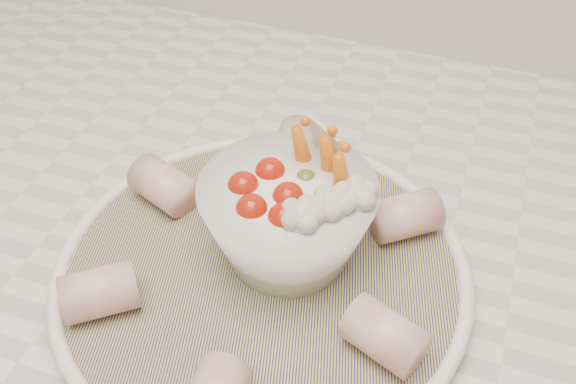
% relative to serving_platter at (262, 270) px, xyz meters
% --- Properties ---
extents(serving_platter, '(0.42, 0.42, 0.02)m').
position_rel_serving_platter_xyz_m(serving_platter, '(0.00, 0.00, 0.00)').
color(serving_platter, navy).
rests_on(serving_platter, kitchen_counter).
extents(veggie_bowl, '(0.14, 0.14, 0.11)m').
position_rel_serving_platter_xyz_m(veggie_bowl, '(0.02, 0.02, 0.05)').
color(veggie_bowl, white).
rests_on(veggie_bowl, serving_platter).
extents(cured_meat_rolls, '(0.29, 0.33, 0.04)m').
position_rel_serving_platter_xyz_m(cured_meat_rolls, '(0.00, -0.00, 0.02)').
color(cured_meat_rolls, '#C25C58').
rests_on(cured_meat_rolls, serving_platter).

